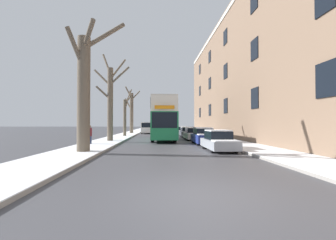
% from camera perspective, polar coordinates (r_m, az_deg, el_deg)
% --- Properties ---
extents(ground_plane, '(320.00, 320.00, 0.00)m').
position_cam_1_polar(ground_plane, '(6.00, 7.35, -18.42)').
color(ground_plane, '#424247').
extents(sidewalk_left, '(3.18, 130.00, 0.16)m').
position_cam_1_polar(sidewalk_left, '(58.86, -7.72, -2.70)').
color(sidewalk_left, gray).
rests_on(sidewalk_left, ground).
extents(sidewalk_right, '(3.18, 130.00, 0.16)m').
position_cam_1_polar(sidewalk_right, '(59.06, 3.76, -2.70)').
color(sidewalk_right, gray).
rests_on(sidewalk_right, ground).
extents(terrace_facade_right, '(9.10, 46.15, 15.89)m').
position_cam_1_polar(terrace_facade_right, '(30.57, 22.67, 10.65)').
color(terrace_facade_right, '#7A604C').
rests_on(terrace_facade_right, ground).
extents(bare_tree_left_0, '(3.25, 2.72, 8.44)m').
position_cam_1_polar(bare_tree_left_0, '(14.62, -20.43, 7.46)').
color(bare_tree_left_0, brown).
rests_on(bare_tree_left_0, ground).
extents(bare_tree_left_1, '(3.81, 2.46, 9.08)m').
position_cam_1_polar(bare_tree_left_1, '(23.14, -14.45, 5.07)').
color(bare_tree_left_1, brown).
rests_on(bare_tree_left_1, ground).
extents(bare_tree_left_2, '(1.33, 2.19, 6.86)m').
position_cam_1_polar(bare_tree_left_2, '(31.97, -10.80, 1.21)').
color(bare_tree_left_2, brown).
rests_on(bare_tree_left_2, ground).
extents(bare_tree_left_3, '(3.07, 2.26, 8.61)m').
position_cam_1_polar(bare_tree_left_3, '(41.83, -9.26, 2.08)').
color(bare_tree_left_3, brown).
rests_on(bare_tree_left_3, ground).
extents(double_decker_bus, '(2.56, 10.51, 4.50)m').
position_cam_1_polar(double_decker_bus, '(25.21, -1.32, 0.66)').
color(double_decker_bus, '#1E7A47').
rests_on(double_decker_bus, ground).
extents(parked_car_0, '(1.70, 4.14, 1.39)m').
position_cam_1_polar(parked_car_0, '(15.71, 12.71, -5.23)').
color(parked_car_0, '#9EA3AD').
rests_on(parked_car_0, ground).
extents(parked_car_1, '(1.70, 4.12, 1.50)m').
position_cam_1_polar(parked_car_1, '(20.50, 8.96, -4.11)').
color(parked_car_1, navy).
rests_on(parked_car_1, ground).
extents(parked_car_2, '(1.89, 4.31, 1.41)m').
position_cam_1_polar(parked_car_2, '(25.80, 6.48, -3.57)').
color(parked_car_2, silver).
rests_on(parked_car_2, ground).
extents(parked_car_3, '(1.75, 4.59, 1.39)m').
position_cam_1_polar(parked_car_3, '(31.24, 4.82, -3.16)').
color(parked_car_3, '#474C56').
rests_on(parked_car_3, ground).
extents(parked_car_4, '(1.80, 3.95, 1.42)m').
position_cam_1_polar(parked_car_4, '(36.95, 3.61, -2.82)').
color(parked_car_4, slate).
rests_on(parked_car_4, ground).
extents(oncoming_van, '(2.09, 5.63, 2.13)m').
position_cam_1_polar(oncoming_van, '(42.98, -5.28, -1.88)').
color(oncoming_van, white).
rests_on(oncoming_van, ground).
extents(pedestrian_left_sidewalk, '(0.37, 0.37, 1.71)m').
position_cam_1_polar(pedestrian_left_sidewalk, '(19.78, -19.28, -3.46)').
color(pedestrian_left_sidewalk, navy).
rests_on(pedestrian_left_sidewalk, ground).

